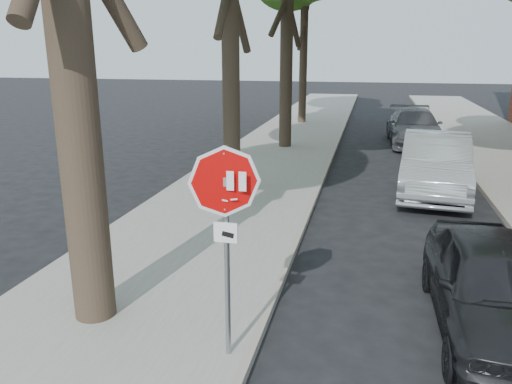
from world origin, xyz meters
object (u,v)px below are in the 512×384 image
car_b (435,164)px  car_a (494,286)px  car_c (414,127)px  stop_sign (226,213)px

car_b → car_a: bearing=-84.4°
car_a → car_c: bearing=89.3°
car_a → car_b: 7.13m
stop_sign → car_c: stop_sign is taller
car_a → car_b: car_b is taller
stop_sign → car_b: 9.33m
stop_sign → car_c: bearing=78.5°
stop_sign → car_a: stop_sign is taller
stop_sign → car_a: size_ratio=0.67×
car_c → car_b: bearing=-92.2°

